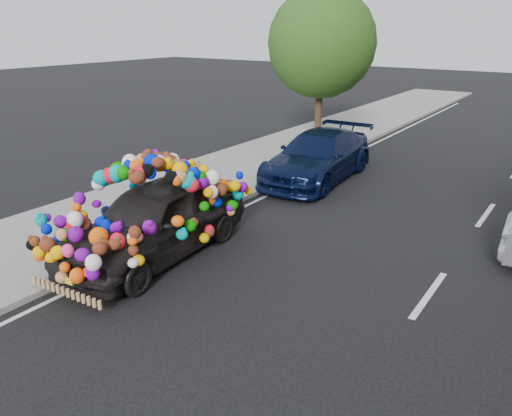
{
  "coord_description": "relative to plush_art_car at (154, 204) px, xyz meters",
  "views": [
    {
      "loc": [
        5.56,
        -8.51,
        4.72
      ],
      "look_at": [
        -0.26,
        -0.06,
        0.93
      ],
      "focal_mm": 35.0,
      "sensor_mm": 36.0,
      "label": 1
    }
  ],
  "objects": [
    {
      "name": "ground",
      "position": [
        1.8,
        1.6,
        -1.16
      ],
      "size": [
        100.0,
        100.0,
        0.0
      ],
      "primitive_type": "plane",
      "color": "black",
      "rests_on": "ground"
    },
    {
      "name": "plush_art_car",
      "position": [
        0.0,
        0.0,
        0.0
      ],
      "size": [
        2.59,
        5.07,
        2.26
      ],
      "rotation": [
        0.0,
        0.0,
        0.07
      ],
      "color": "black",
      "rests_on": "ground"
    },
    {
      "name": "lane_markings",
      "position": [
        5.4,
        1.6,
        -1.16
      ],
      "size": [
        6.0,
        50.0,
        0.01
      ],
      "primitive_type": null,
      "color": "silver",
      "rests_on": "ground"
    },
    {
      "name": "tree_near_sidewalk",
      "position": [
        -2.0,
        11.1,
        2.86
      ],
      "size": [
        4.2,
        4.2,
        6.13
      ],
      "color": "#332114",
      "rests_on": "ground"
    },
    {
      "name": "kerb",
      "position": [
        -0.55,
        1.6,
        -1.1
      ],
      "size": [
        0.15,
        60.0,
        0.13
      ],
      "primitive_type": "cube",
      "color": "gray",
      "rests_on": "ground"
    },
    {
      "name": "sidewalk",
      "position": [
        -2.5,
        1.6,
        -1.1
      ],
      "size": [
        4.0,
        60.0,
        0.12
      ],
      "primitive_type": "cube",
      "color": "gray",
      "rests_on": "ground"
    },
    {
      "name": "navy_sedan",
      "position": [
        0.2,
        6.96,
        -0.41
      ],
      "size": [
        2.42,
        5.34,
        1.52
      ],
      "primitive_type": "imported",
      "rotation": [
        0.0,
        0.0,
        0.06
      ],
      "color": "black",
      "rests_on": "ground"
    }
  ]
}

